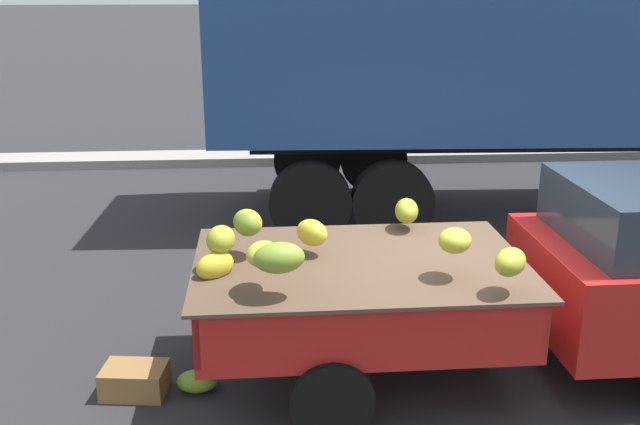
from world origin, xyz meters
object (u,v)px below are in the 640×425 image
(pickup_truck, at_px, (578,276))
(produce_crate, at_px, (135,380))
(semi_trailer, at_px, (636,38))
(fallen_banana_bunch_near_tailgate, at_px, (197,381))

(pickup_truck, height_order, produce_crate, pickup_truck)
(produce_crate, bearing_deg, semi_trailer, 35.98)
(fallen_banana_bunch_near_tailgate, bearing_deg, produce_crate, 179.75)
(semi_trailer, distance_m, fallen_banana_bunch_near_tailgate, 7.82)
(pickup_truck, height_order, fallen_banana_bunch_near_tailgate, pickup_truck)
(semi_trailer, relative_size, produce_crate, 23.24)
(produce_crate, bearing_deg, pickup_truck, 2.19)
(pickup_truck, distance_m, fallen_banana_bunch_near_tailgate, 3.37)
(semi_trailer, bearing_deg, pickup_truck, -117.64)
(produce_crate, bearing_deg, fallen_banana_bunch_near_tailgate, -0.25)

